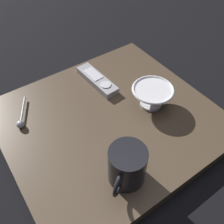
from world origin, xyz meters
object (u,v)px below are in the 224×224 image
object	(u,v)px
cereal_bowl	(152,96)
coffee_mug	(127,166)
teaspoon	(21,121)
tv_remote_near	(97,80)

from	to	relation	value
cereal_bowl	coffee_mug	bearing A→B (deg)	125.67
cereal_bowl	teaspoon	size ratio (longest dim) A/B	1.14
coffee_mug	tv_remote_near	distance (m)	0.37
teaspoon	tv_remote_near	world-z (taller)	tv_remote_near
cereal_bowl	tv_remote_near	xyz separation A→B (m)	(0.18, 0.08, -0.03)
cereal_bowl	coffee_mug	distance (m)	0.27
cereal_bowl	coffee_mug	size ratio (longest dim) A/B	1.10
cereal_bowl	tv_remote_near	bearing A→B (deg)	24.35
coffee_mug	teaspoon	size ratio (longest dim) A/B	1.04
tv_remote_near	cereal_bowl	bearing A→B (deg)	-155.65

